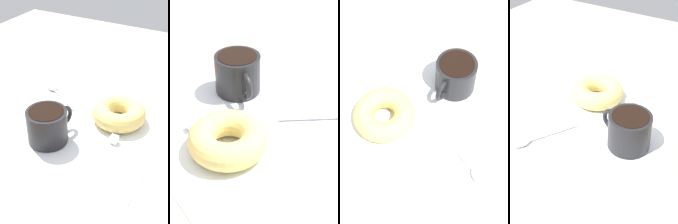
# 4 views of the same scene
# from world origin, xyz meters

# --- Properties ---
(ground_plane) EXTENTS (1.20, 1.20, 0.02)m
(ground_plane) POSITION_xyz_m (0.00, 0.00, -0.01)
(ground_plane) COLOR tan
(napkin) EXTENTS (0.34, 0.34, 0.00)m
(napkin) POSITION_xyz_m (-0.02, 0.01, 0.00)
(napkin) COLOR white
(napkin) RESTS_ON ground_plane
(coffee_cup) EXTENTS (0.11, 0.08, 0.07)m
(coffee_cup) POSITION_xyz_m (-0.11, 0.04, 0.04)
(coffee_cup) COLOR black
(coffee_cup) RESTS_ON napkin
(donut) EXTENTS (0.12, 0.12, 0.04)m
(donut) POSITION_xyz_m (0.02, -0.06, 0.02)
(donut) COLOR #E5C66B
(donut) RESTS_ON napkin
(spoon) EXTENTS (0.08, 0.12, 0.01)m
(spoon) POSITION_xyz_m (0.05, 0.13, 0.01)
(spoon) COLOR silver
(spoon) RESTS_ON napkin
(sugar_cube) EXTENTS (0.01, 0.01, 0.01)m
(sugar_cube) POSITION_xyz_m (-0.06, -0.08, 0.01)
(sugar_cube) COLOR white
(sugar_cube) RESTS_ON napkin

